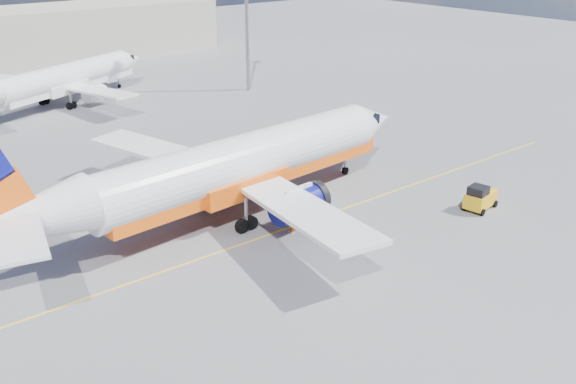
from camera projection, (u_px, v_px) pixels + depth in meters
ground at (270, 261)px, 40.57m from camera, size 240.00×240.00×0.00m
taxi_line at (242, 244)px, 42.73m from camera, size 70.00×0.15×0.01m
main_jet at (232, 167)px, 45.61m from camera, size 37.04×29.20×11.23m
second_jet at (60, 80)px, 74.80m from camera, size 29.38×22.10×9.08m
gse_tug at (480, 198)px, 47.69m from camera, size 2.95×2.11×1.95m
traffic_cone at (292, 228)px, 44.31m from camera, size 0.42×0.42×0.58m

